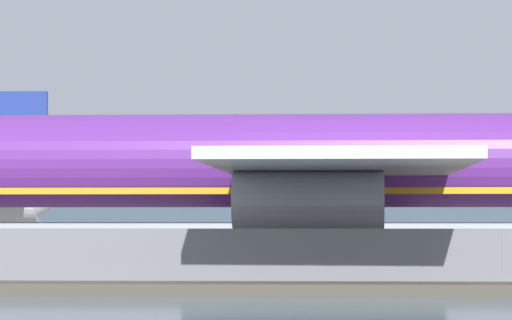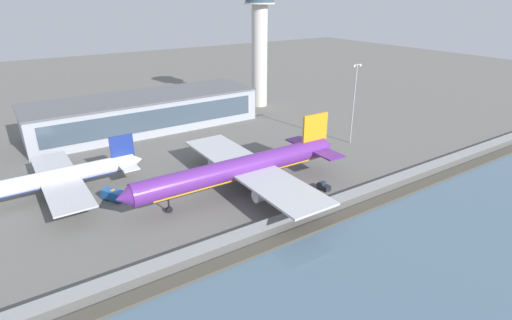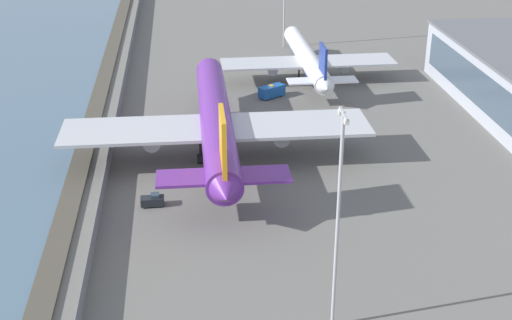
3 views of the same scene
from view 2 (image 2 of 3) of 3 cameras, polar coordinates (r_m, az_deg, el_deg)
ground_plane at (r=95.92m, az=2.50°, el=-3.33°), size 500.00×500.00×0.00m
shoreline_seawall at (r=82.16m, az=10.99°, el=-8.36°), size 320.00×3.00×0.50m
perimeter_fence at (r=84.43m, az=8.92°, el=-6.50°), size 280.00×0.10×2.54m
cargo_jet_purple at (r=89.79m, az=-1.82°, el=-1.15°), size 55.05×47.26×15.14m
passenger_jet_white at (r=98.43m, az=-26.95°, el=-2.41°), size 41.28×35.37×11.55m
baggage_tug at (r=93.83m, az=9.64°, el=-3.73°), size 1.71×3.25×1.80m
ops_van at (r=93.30m, az=-19.78°, el=-4.68°), size 4.52×5.53×2.48m
control_tower at (r=159.15m, az=0.51°, el=17.10°), size 11.99×11.99×46.54m
terminal_building at (r=138.77m, az=-15.51°, el=6.61°), size 73.87×22.41×11.07m
apron_light_mast_apron_west at (r=121.36m, az=13.81°, el=8.27°), size 3.20×0.40×23.71m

